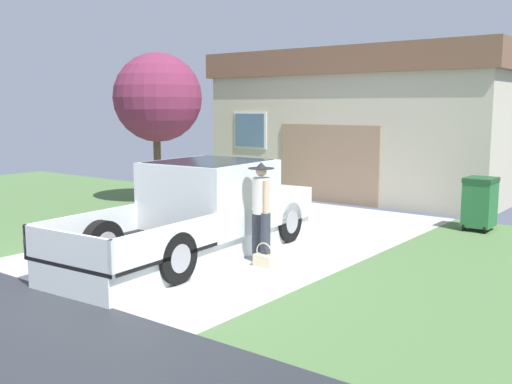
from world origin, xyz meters
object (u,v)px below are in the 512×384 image
wheeled_trash_bin (480,202)px  handbag (264,259)px  house_with_garage (384,122)px  pickup_truck (207,212)px  person_with_hat (261,208)px  front_yard_tree (157,97)px

wheeled_trash_bin → handbag: bearing=-110.7°
handbag → house_with_garage: size_ratio=0.05×
handbag → house_with_garage: bearing=104.5°
pickup_truck → house_with_garage: size_ratio=0.63×
person_with_hat → house_with_garage: (-2.35, 9.65, 1.21)m
pickup_truck → handbag: 1.58m
handbag → front_yard_tree: bearing=150.6°
person_with_hat → handbag: size_ratio=4.22×
handbag → person_with_hat: bearing=138.5°
house_with_garage → wheeled_trash_bin: size_ratio=7.75×
wheeled_trash_bin → person_with_hat: bearing=-113.2°
pickup_truck → wheeled_trash_bin: pickup_truck is taller
pickup_truck → front_yard_tree: (-4.82, 3.34, 2.16)m
handbag → wheeled_trash_bin: 5.55m
pickup_truck → wheeled_trash_bin: bearing=51.8°
pickup_truck → front_yard_tree: bearing=141.3°
house_with_garage → front_yard_tree: size_ratio=2.17×
person_with_hat → wheeled_trash_bin: 5.45m
pickup_truck → handbag: (1.44, -0.19, -0.62)m
house_with_garage → person_with_hat: bearing=-76.3°
house_with_garage → handbag: bearing=-75.5°
front_yard_tree → wheeled_trash_bin: (8.21, 1.64, -2.28)m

